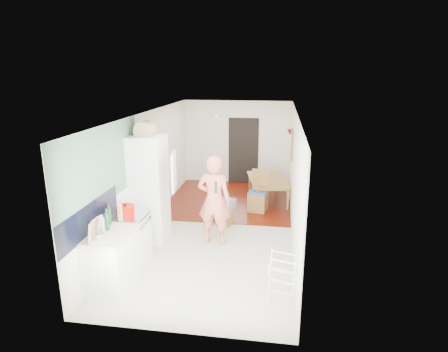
% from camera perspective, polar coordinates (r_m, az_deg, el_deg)
% --- Properties ---
extents(room_shell, '(3.20, 7.00, 2.50)m').
position_cam_1_polar(room_shell, '(7.96, -0.88, 0.46)').
color(room_shell, white).
rests_on(room_shell, ground).
extents(floor, '(3.20, 7.00, 0.01)m').
position_cam_1_polar(floor, '(8.38, -0.85, -7.81)').
color(floor, beige).
rests_on(floor, ground).
extents(wood_floor_overlay, '(3.20, 3.30, 0.01)m').
position_cam_1_polar(wood_floor_overlay, '(10.08, 0.85, -3.60)').
color(wood_floor_overlay, '#631609').
rests_on(wood_floor_overlay, room_shell).
extents(sage_wall_panel, '(0.02, 3.00, 1.30)m').
position_cam_1_polar(sage_wall_panel, '(6.43, -18.02, 1.46)').
color(sage_wall_panel, slate).
rests_on(sage_wall_panel, room_shell).
extents(tile_splashback, '(0.02, 1.90, 0.50)m').
position_cam_1_polar(tile_splashback, '(6.17, -19.66, -6.12)').
color(tile_splashback, black).
rests_on(tile_splashback, room_shell).
extents(doorway_recess, '(0.90, 0.04, 2.00)m').
position_cam_1_polar(doorway_recess, '(11.35, 2.97, 3.82)').
color(doorway_recess, black).
rests_on(doorway_recess, room_shell).
extents(base_cabinet, '(0.60, 0.90, 0.86)m').
position_cam_1_polar(base_cabinet, '(6.35, -16.72, -12.39)').
color(base_cabinet, white).
rests_on(base_cabinet, room_shell).
extents(worktop, '(0.62, 0.92, 0.06)m').
position_cam_1_polar(worktop, '(6.15, -17.06, -8.60)').
color(worktop, '#F5E4CF').
rests_on(worktop, room_shell).
extents(range_cooker, '(0.60, 0.60, 0.88)m').
position_cam_1_polar(range_cooker, '(6.95, -14.13, -9.52)').
color(range_cooker, white).
rests_on(range_cooker, room_shell).
extents(cooker_top, '(0.60, 0.60, 0.04)m').
position_cam_1_polar(cooker_top, '(6.77, -14.39, -5.99)').
color(cooker_top, '#BBBBBD').
rests_on(cooker_top, room_shell).
extents(fridge_housing, '(0.66, 0.66, 2.15)m').
position_cam_1_polar(fridge_housing, '(7.59, -11.35, -1.99)').
color(fridge_housing, white).
rests_on(fridge_housing, room_shell).
extents(fridge_door, '(0.14, 0.56, 0.70)m').
position_cam_1_polar(fridge_door, '(7.00, -7.67, 0.71)').
color(fridge_door, white).
rests_on(fridge_door, room_shell).
extents(fridge_interior, '(0.02, 0.52, 0.66)m').
position_cam_1_polar(fridge_interior, '(7.37, -9.28, 1.40)').
color(fridge_interior, white).
rests_on(fridge_interior, room_shell).
extents(pinboard, '(0.03, 0.90, 0.70)m').
position_cam_1_polar(pinboard, '(9.65, 10.30, 4.77)').
color(pinboard, tan).
rests_on(pinboard, room_shell).
extents(pinboard_frame, '(0.00, 0.94, 0.74)m').
position_cam_1_polar(pinboard_frame, '(9.65, 10.21, 4.78)').
color(pinboard_frame, olive).
rests_on(pinboard_frame, room_shell).
extents(wall_sconce, '(0.18, 0.18, 0.16)m').
position_cam_1_polar(wall_sconce, '(10.25, 10.04, 6.57)').
color(wall_sconce, maroon).
rests_on(wall_sconce, room_shell).
extents(person, '(0.82, 0.57, 2.13)m').
position_cam_1_polar(person, '(7.29, -1.53, -2.51)').
color(person, '#F2705C').
rests_on(person, floor).
extents(dining_table, '(1.06, 1.56, 0.50)m').
position_cam_1_polar(dining_table, '(10.03, 6.81, -2.32)').
color(dining_table, olive).
rests_on(dining_table, floor).
extents(dining_chair, '(0.50, 0.50, 1.01)m').
position_cam_1_polar(dining_chair, '(9.17, 5.22, -2.36)').
color(dining_chair, olive).
rests_on(dining_chair, floor).
extents(stool, '(0.39, 0.39, 0.40)m').
position_cam_1_polar(stool, '(8.45, 0.06, -6.11)').
color(stool, olive).
rests_on(stool, floor).
extents(grey_drape, '(0.53, 0.53, 0.19)m').
position_cam_1_polar(grey_drape, '(8.32, -0.00, -4.29)').
color(grey_drape, gray).
rests_on(grey_drape, stool).
extents(drying_rack, '(0.46, 0.44, 0.75)m').
position_cam_1_polar(drying_rack, '(5.83, 8.84, -15.23)').
color(drying_rack, white).
rests_on(drying_rack, floor).
extents(bread_bin, '(0.42, 0.41, 0.20)m').
position_cam_1_polar(bread_bin, '(7.38, -11.92, 6.83)').
color(bread_bin, tan).
rests_on(bread_bin, fridge_housing).
extents(red_casserole, '(0.36, 0.36, 0.19)m').
position_cam_1_polar(red_casserole, '(6.72, -14.80, -5.13)').
color(red_casserole, '#C40900').
rests_on(red_casserole, cooker_top).
extents(steel_pan, '(0.21, 0.21, 0.09)m').
position_cam_1_polar(steel_pan, '(5.98, -18.58, -8.65)').
color(steel_pan, '#BBBBBD').
rests_on(steel_pan, worktop).
extents(held_bottle, '(0.05, 0.05, 0.24)m').
position_cam_1_polar(held_bottle, '(7.12, -1.25, -1.68)').
color(held_bottle, '#193E22').
rests_on(held_bottle, person).
extents(bottle_a, '(0.07, 0.07, 0.29)m').
position_cam_1_polar(bottle_a, '(6.21, -17.39, -6.65)').
color(bottle_a, '#193E22').
rests_on(bottle_a, worktop).
extents(bottle_b, '(0.08, 0.08, 0.28)m').
position_cam_1_polar(bottle_b, '(6.41, -17.08, -5.90)').
color(bottle_b, '#193E22').
rests_on(bottle_b, worktop).
extents(bottle_c, '(0.11, 0.11, 0.21)m').
position_cam_1_polar(bottle_c, '(6.24, -18.03, -6.98)').
color(bottle_c, silver).
rests_on(bottle_c, worktop).
extents(pepper_mill_front, '(0.08, 0.08, 0.23)m').
position_cam_1_polar(pepper_mill_front, '(6.55, -15.46, -5.56)').
color(pepper_mill_front, tan).
rests_on(pepper_mill_front, worktop).
extents(pepper_mill_back, '(0.07, 0.07, 0.24)m').
position_cam_1_polar(pepper_mill_back, '(6.56, -15.69, -5.51)').
color(pepper_mill_back, tan).
rests_on(pepper_mill_back, worktop).
extents(chopping_boards, '(0.10, 0.25, 0.34)m').
position_cam_1_polar(chopping_boards, '(5.91, -19.15, -7.70)').
color(chopping_boards, tan).
rests_on(chopping_boards, worktop).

